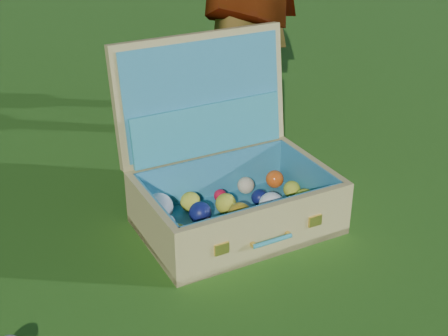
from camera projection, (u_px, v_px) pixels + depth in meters
The scene contains 2 objects.
ground at pixel (272, 253), 1.79m from camera, with size 60.00×60.00×0.00m, color #215114.
suitcase at pixel (224, 173), 1.90m from camera, with size 0.59×0.50×0.54m.
Camera 1 is at (-0.87, -1.21, 1.04)m, focal length 50.00 mm.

